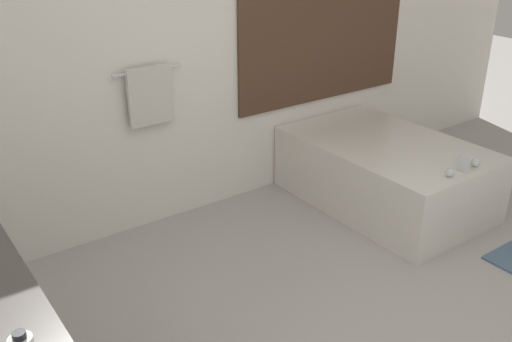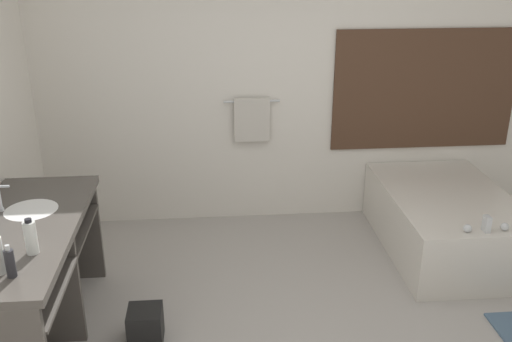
{
  "view_description": "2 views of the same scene",
  "coord_description": "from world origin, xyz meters",
  "px_view_note": "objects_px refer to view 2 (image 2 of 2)",
  "views": [
    {
      "loc": [
        -1.88,
        -1.26,
        2.11
      ],
      "look_at": [
        -0.27,
        0.98,
        0.85
      ],
      "focal_mm": 40.0,
      "sensor_mm": 36.0,
      "label": 1
    },
    {
      "loc": [
        -0.69,
        -2.76,
        2.46
      ],
      "look_at": [
        -0.35,
        1.15,
        0.89
      ],
      "focal_mm": 40.0,
      "sensor_mm": 36.0,
      "label": 2
    }
  ],
  "objects_px": {
    "bathtub": "(445,219)",
    "water_bottle_2": "(31,237)",
    "waste_bin": "(146,326)",
    "soap_dispenser": "(10,263)"
  },
  "relations": [
    {
      "from": "soap_dispenser",
      "to": "bathtub",
      "type": "bearing_deg",
      "value": 27.16
    },
    {
      "from": "bathtub",
      "to": "soap_dispenser",
      "type": "relative_size",
      "value": 8.33
    },
    {
      "from": "bathtub",
      "to": "water_bottle_2",
      "type": "xyz_separation_m",
      "value": [
        -2.98,
        -1.31,
        0.67
      ]
    },
    {
      "from": "bathtub",
      "to": "waste_bin",
      "type": "height_order",
      "value": "bathtub"
    },
    {
      "from": "bathtub",
      "to": "water_bottle_2",
      "type": "distance_m",
      "value": 3.32
    },
    {
      "from": "bathtub",
      "to": "waste_bin",
      "type": "relative_size",
      "value": 6.31
    },
    {
      "from": "water_bottle_2",
      "to": "waste_bin",
      "type": "relative_size",
      "value": 0.87
    },
    {
      "from": "bathtub",
      "to": "water_bottle_2",
      "type": "relative_size",
      "value": 7.26
    },
    {
      "from": "soap_dispenser",
      "to": "waste_bin",
      "type": "bearing_deg",
      "value": 41.48
    },
    {
      "from": "bathtub",
      "to": "soap_dispenser",
      "type": "height_order",
      "value": "soap_dispenser"
    }
  ]
}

